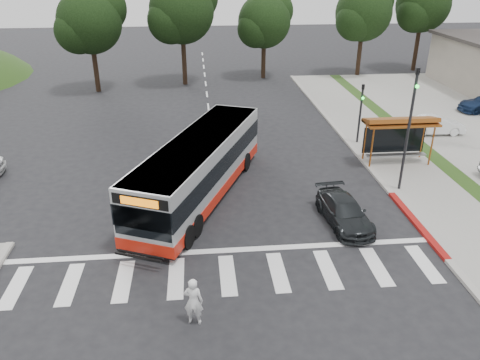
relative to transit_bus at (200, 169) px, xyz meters
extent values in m
plane|color=black|center=(0.91, -1.82, -1.56)|extent=(140.00, 140.00, 0.00)
cube|color=gray|center=(11.91, 6.18, -1.50)|extent=(4.00, 40.00, 0.12)
cube|color=#9E9991|center=(9.91, 6.18, -1.49)|extent=(0.30, 40.00, 0.15)
cube|color=maroon|center=(9.91, -3.82, -1.49)|extent=(0.32, 6.00, 0.15)
cube|color=silver|center=(0.91, -6.82, -1.56)|extent=(18.00, 2.60, 0.01)
cylinder|color=#934B18|center=(9.91, 2.58, -0.29)|extent=(0.10, 0.10, 2.30)
cylinder|color=#934B18|center=(13.51, 2.58, -0.29)|extent=(0.10, 0.10, 2.30)
cylinder|color=#934B18|center=(9.91, 3.78, -0.29)|extent=(0.10, 0.10, 2.30)
cylinder|color=#934B18|center=(13.51, 3.78, -0.29)|extent=(0.10, 0.10, 2.30)
cube|color=#934B18|center=(11.71, 3.18, 1.01)|extent=(4.20, 1.60, 0.12)
cube|color=#934B18|center=(11.71, 3.23, 1.16)|extent=(4.20, 1.32, 0.51)
cube|color=black|center=(11.71, 3.78, -0.24)|extent=(3.80, 0.06, 1.60)
cube|color=gray|center=(11.71, 3.18, -0.99)|extent=(3.60, 0.40, 0.08)
cylinder|color=black|center=(10.51, -0.32, 1.69)|extent=(0.14, 0.14, 6.50)
imported|color=black|center=(10.51, -0.32, 4.44)|extent=(0.16, 0.20, 1.00)
sphere|color=#19E533|center=(10.51, -0.50, 4.09)|extent=(0.18, 0.18, 0.18)
cylinder|color=black|center=(10.51, 6.68, 0.44)|extent=(0.14, 0.14, 4.00)
imported|color=black|center=(10.51, 6.68, 1.94)|extent=(0.16, 0.20, 1.00)
sphere|color=#19E533|center=(10.51, 6.50, 1.59)|extent=(0.18, 0.18, 0.18)
cylinder|color=black|center=(16.91, 26.18, 0.74)|extent=(0.44, 0.44, 4.40)
sphere|color=black|center=(16.91, 26.18, 4.74)|extent=(5.60, 5.60, 5.60)
sphere|color=black|center=(18.03, 27.02, 5.74)|extent=(4.20, 4.20, 4.20)
sphere|color=black|center=(15.93, 25.48, 4.04)|extent=(3.92, 3.92, 3.92)
cylinder|color=black|center=(23.91, 28.18, 0.86)|extent=(0.44, 0.44, 4.84)
sphere|color=black|center=(23.91, 28.18, 5.26)|extent=(5.60, 5.60, 5.60)
sphere|color=black|center=(22.93, 27.48, 4.49)|extent=(3.92, 3.92, 3.92)
cylinder|color=black|center=(-1.09, 24.18, 0.86)|extent=(0.44, 0.44, 4.84)
sphere|color=black|center=(-1.09, 24.18, 5.26)|extent=(6.00, 6.00, 6.00)
sphere|color=black|center=(-2.14, 23.43, 4.49)|extent=(4.20, 4.20, 4.20)
cylinder|color=black|center=(6.91, 26.18, 0.42)|extent=(0.44, 0.44, 3.96)
sphere|color=black|center=(6.91, 26.18, 4.02)|extent=(5.20, 5.20, 5.20)
sphere|color=black|center=(7.95, 26.96, 4.92)|extent=(3.90, 3.90, 3.90)
sphere|color=black|center=(6.00, 25.53, 3.39)|extent=(3.64, 3.64, 3.64)
cylinder|color=black|center=(-9.09, 22.18, 0.64)|extent=(0.44, 0.44, 4.40)
sphere|color=black|center=(-9.09, 22.18, 4.64)|extent=(5.60, 5.60, 5.60)
sphere|color=black|center=(-7.97, 23.02, 5.64)|extent=(4.20, 4.20, 4.20)
sphere|color=black|center=(-10.07, 21.48, 3.94)|extent=(3.92, 3.92, 3.92)
imported|color=white|center=(-0.39, -9.32, -0.67)|extent=(0.73, 0.55, 1.79)
imported|color=black|center=(6.56, -3.36, -0.96)|extent=(2.10, 4.33, 1.22)
imported|color=white|center=(16.41, 7.81, -0.83)|extent=(3.89, 1.45, 1.27)
camera|label=1|loc=(0.00, -21.69, 9.63)|focal=35.00mm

